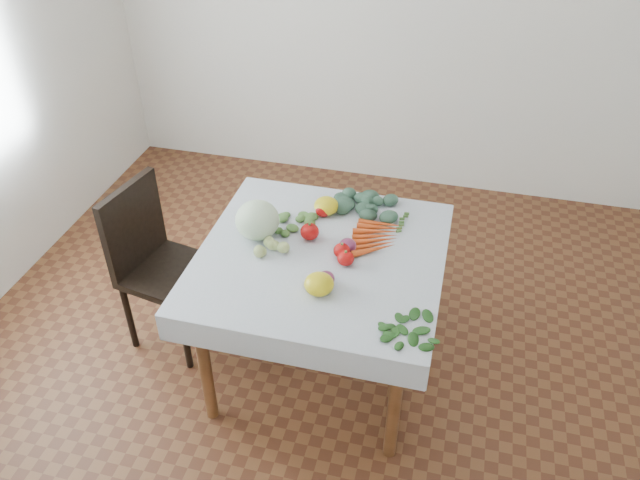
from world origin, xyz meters
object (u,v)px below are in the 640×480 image
(carrot_bunch, at_px, (377,236))
(table, at_px, (321,271))
(chair, at_px, (155,256))
(heirloom_back, at_px, (326,206))
(cabbage, at_px, (257,220))

(carrot_bunch, bearing_deg, table, -142.65)
(chair, relative_size, carrot_bunch, 2.96)
(heirloom_back, distance_m, carrot_bunch, 0.33)
(table, distance_m, chair, 0.91)
(heirloom_back, bearing_deg, chair, -161.51)
(table, distance_m, cabbage, 0.38)
(cabbage, xyz_separation_m, heirloom_back, (0.27, 0.27, -0.05))
(chair, xyz_separation_m, carrot_bunch, (1.13, 0.13, 0.24))
(chair, height_order, cabbage, cabbage)
(table, height_order, heirloom_back, heirloom_back)
(cabbage, height_order, carrot_bunch, cabbage)
(table, xyz_separation_m, chair, (-0.90, 0.05, -0.12))
(cabbage, bearing_deg, table, -10.62)
(chair, height_order, heirloom_back, chair)
(heirloom_back, xyz_separation_m, carrot_bunch, (0.29, -0.15, -0.03))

